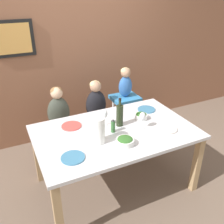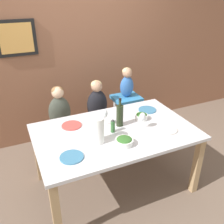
# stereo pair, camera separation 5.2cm
# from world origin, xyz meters

# --- Properties ---
(ground_plane) EXTENTS (14.00, 14.00, 0.00)m
(ground_plane) POSITION_xyz_m (0.00, 0.00, 0.00)
(ground_plane) COLOR #705B4C
(wall_back) EXTENTS (10.00, 0.09, 2.70)m
(wall_back) POSITION_xyz_m (-0.00, 1.34, 1.35)
(wall_back) COLOR #8E5B42
(wall_back) RESTS_ON ground_plane
(dining_table) EXTENTS (1.64, 1.02, 0.73)m
(dining_table) POSITION_xyz_m (0.00, 0.00, 0.64)
(dining_table) COLOR silver
(dining_table) RESTS_ON ground_plane
(chair_far_left) EXTENTS (0.43, 0.37, 0.47)m
(chair_far_left) POSITION_xyz_m (-0.40, 0.75, 0.40)
(chair_far_left) COLOR silver
(chair_far_left) RESTS_ON ground_plane
(chair_far_center) EXTENTS (0.43, 0.37, 0.47)m
(chair_far_center) POSITION_xyz_m (0.09, 0.75, 0.40)
(chair_far_center) COLOR silver
(chair_far_center) RESTS_ON ground_plane
(chair_right_highchair) EXTENTS (0.36, 0.32, 0.72)m
(chair_right_highchair) POSITION_xyz_m (0.52, 0.75, 0.56)
(chair_right_highchair) COLOR silver
(chair_right_highchair) RESTS_ON ground_plane
(person_child_left) EXTENTS (0.27, 0.18, 0.54)m
(person_child_left) POSITION_xyz_m (-0.40, 0.75, 0.73)
(person_child_left) COLOR #3D4238
(person_child_left) RESTS_ON chair_far_left
(person_child_center) EXTENTS (0.27, 0.18, 0.54)m
(person_child_center) POSITION_xyz_m (0.09, 0.75, 0.73)
(person_child_center) COLOR black
(person_child_center) RESTS_ON chair_far_center
(person_baby_right) EXTENTS (0.19, 0.13, 0.40)m
(person_baby_right) POSITION_xyz_m (0.52, 0.75, 0.93)
(person_baby_right) COLOR #3366B2
(person_baby_right) RESTS_ON chair_right_highchair
(wine_bottle) EXTENTS (0.07, 0.07, 0.32)m
(wine_bottle) POSITION_xyz_m (0.09, 0.08, 0.85)
(wine_bottle) COLOR #232D19
(wine_bottle) RESTS_ON dining_table
(paper_towel_roll) EXTENTS (0.12, 0.12, 0.26)m
(paper_towel_roll) POSITION_xyz_m (-0.24, -0.13, 0.86)
(paper_towel_roll) COLOR white
(paper_towel_roll) RESTS_ON dining_table
(wine_glass_near) EXTENTS (0.07, 0.07, 0.18)m
(wine_glass_near) POSITION_xyz_m (0.28, -0.08, 0.86)
(wine_glass_near) COLOR white
(wine_glass_near) RESTS_ON dining_table
(wine_glass_far) EXTENTS (0.07, 0.07, 0.18)m
(wine_glass_far) POSITION_xyz_m (-0.05, 0.15, 0.86)
(wine_glass_far) COLOR white
(wine_glass_far) RESTS_ON dining_table
(salad_bowl_large) EXTENTS (0.17, 0.17, 0.08)m
(salad_bowl_large) POSITION_xyz_m (-0.03, -0.27, 0.77)
(salad_bowl_large) COLOR white
(salad_bowl_large) RESTS_ON dining_table
(salad_bowl_small) EXTENTS (0.14, 0.14, 0.08)m
(salad_bowl_small) POSITION_xyz_m (0.37, 0.10, 0.77)
(salad_bowl_small) COLOR white
(salad_bowl_small) RESTS_ON dining_table
(dinner_plate_front_left) EXTENTS (0.21, 0.21, 0.01)m
(dinner_plate_front_left) POSITION_xyz_m (-0.54, -0.25, 0.73)
(dinner_plate_front_left) COLOR teal
(dinner_plate_front_left) RESTS_ON dining_table
(dinner_plate_back_left) EXTENTS (0.21, 0.21, 0.01)m
(dinner_plate_back_left) POSITION_xyz_m (-0.38, 0.28, 0.73)
(dinner_plate_back_left) COLOR #D14C47
(dinner_plate_back_left) RESTS_ON dining_table
(dinner_plate_back_right) EXTENTS (0.21, 0.21, 0.01)m
(dinner_plate_back_right) POSITION_xyz_m (0.55, 0.26, 0.73)
(dinner_plate_back_right) COLOR teal
(dinner_plate_back_right) RESTS_ON dining_table
(dinner_plate_front_right) EXTENTS (0.21, 0.21, 0.01)m
(dinner_plate_front_right) POSITION_xyz_m (0.50, -0.21, 0.73)
(dinner_plate_front_right) COLOR silver
(dinner_plate_front_right) RESTS_ON dining_table
(condiment_bottle_hot_sauce) EXTENTS (0.04, 0.04, 0.15)m
(condiment_bottle_hot_sauce) POSITION_xyz_m (-0.03, -0.01, 0.80)
(condiment_bottle_hot_sauce) COLOR #336633
(condiment_bottle_hot_sauce) RESTS_ON dining_table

